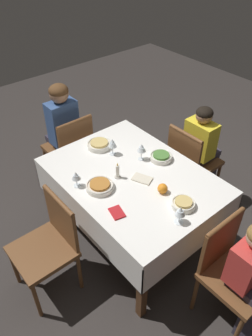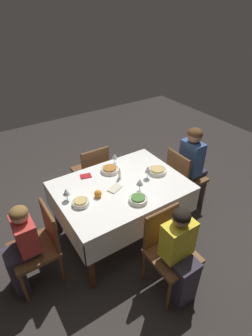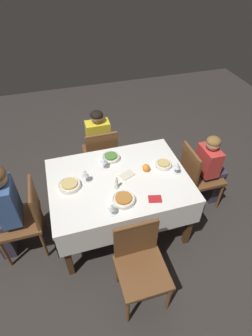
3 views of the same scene
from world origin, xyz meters
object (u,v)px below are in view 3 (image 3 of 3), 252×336
Objects in this scene: chair_north at (101,152)px; candle_centerpiece at (117,184)px; orange_fruit at (146,168)px; napkin_spare_side at (155,199)px; bowl_west at (70,185)px; bowl_east at (164,164)px; person_child_red at (211,168)px; person_adult_denim at (4,209)px; chair_west at (25,217)px; wine_glass_east at (177,166)px; chair_south at (140,262)px; bowl_south at (124,199)px; napkin_red_folded at (127,175)px; wine_glass_west at (85,173)px; chair_east at (198,174)px; person_child_yellow at (98,140)px; wine_glass_south at (112,207)px; wine_glass_north at (103,160)px; bowl_north at (111,157)px; dining_table at (119,185)px.

candle_centerpiece reaches higher than chair_north.
napkin_spare_side is at bearing -97.56° from orange_fruit.
bowl_east is (1.02, 0.03, 0.00)m from bowl_west.
person_child_red reaches higher than bowl_east.
person_child_red is (2.33, 0.08, -0.11)m from person_adult_denim.
chair_north is at bearing 129.97° from chair_west.
wine_glass_east is 0.66m from candle_centerpiece.
orange_fruit is at bearing -176.60° from bowl_east.
chair_south is 5.99× the size of wine_glass_east.
wine_glass_east is 0.67× the size of bowl_south.
napkin_red_folded is at bearing 68.33° from bowl_south.
person_adult_denim is 7.18× the size of wine_glass_west.
chair_south is 1.03m from wine_glass_east.
chair_west reaches higher than bowl_west.
chair_east is 5.40× the size of wine_glass_west.
person_adult_denim is 5.31× the size of bowl_south.
chair_north is 3.96× the size of bowl_west.
person_child_yellow is 5.74× the size of napkin_red_folded.
wine_glass_south reaches higher than orange_fruit.
candle_centerpiece is 0.21m from napkin_red_folded.
candle_centerpiece is at bearing 68.04° from wine_glass_south.
chair_east is 0.87× the size of person_child_red.
wine_glass_north is (-0.08, -0.77, 0.30)m from person_child_yellow.
bowl_west is at bearing -179.07° from orange_fruit.
orange_fruit is (0.81, 0.01, 0.01)m from bowl_west.
bowl_north is (1.15, 0.34, 0.12)m from person_adult_denim.
chair_north and chair_east have the same top height.
wine_glass_east is (-0.56, -0.16, 0.31)m from person_child_red.
person_child_yellow reaches higher than orange_fruit.
chair_north is at bearing 68.06° from wine_glass_west.
person_adult_denim is 7.28× the size of wine_glass_north.
napkin_red_folded is at bearing -175.30° from orange_fruit.
napkin_spare_side is (-0.35, -0.28, -0.10)m from wine_glass_east.
person_adult_denim reaches higher than candle_centerpiece.
wine_glass_south is 0.68m from orange_fruit.
dining_table is 6.45× the size of bowl_west.
chair_north is at bearing 82.16° from wine_glass_north.
chair_east is 0.18m from person_child_red.
chair_east is at bearing 144.44° from chair_north.
chair_north is 0.89m from orange_fruit.
person_child_red is 4.55× the size of bowl_west.
napkin_red_folded is (0.15, 0.14, -0.05)m from candle_centerpiece.
orange_fruit is at bearing 4.70° from napkin_red_folded.
wine_glass_south is (0.82, -0.42, 0.36)m from chair_west.
dining_table is at bearing -172.57° from orange_fruit.
chair_south is at bearing -98.63° from napkin_red_folded.
person_adult_denim is 1.21m from bowl_north.
wine_glass_south is (-0.15, -1.24, 0.36)m from chair_north.
chair_west is 3.99× the size of bowl_south.
person_child_yellow is (0.00, 0.17, 0.08)m from chair_north.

